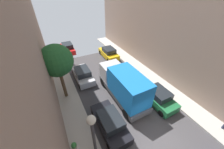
# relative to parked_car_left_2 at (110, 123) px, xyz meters

# --- Properties ---
(ground) EXTENTS (32.00, 32.00, 0.00)m
(ground) POSITION_rel_parked_car_left_2_xyz_m (2.70, -2.49, -0.72)
(ground) COLOR #423F42
(sidewalk_right) EXTENTS (2.00, 44.00, 0.15)m
(sidewalk_right) POSITION_rel_parked_car_left_2_xyz_m (7.70, -2.49, -0.64)
(sidewalk_right) COLOR #B7B2A8
(sidewalk_right) RESTS_ON ground
(parked_car_left_2) EXTENTS (1.78, 4.20, 1.57)m
(parked_car_left_2) POSITION_rel_parked_car_left_2_xyz_m (0.00, 0.00, 0.00)
(parked_car_left_2) COLOR black
(parked_car_left_2) RESTS_ON ground
(parked_car_left_3) EXTENTS (1.78, 4.20, 1.57)m
(parked_car_left_3) POSITION_rel_parked_car_left_2_xyz_m (0.00, 7.38, 0.00)
(parked_car_left_3) COLOR silver
(parked_car_left_3) RESTS_ON ground
(parked_car_left_4) EXTENTS (1.78, 4.20, 1.57)m
(parked_car_left_4) POSITION_rel_parked_car_left_2_xyz_m (0.00, 16.10, 0.00)
(parked_car_left_4) COLOR red
(parked_car_left_4) RESTS_ON ground
(parked_car_right_3) EXTENTS (1.78, 4.20, 1.57)m
(parked_car_right_3) POSITION_rel_parked_car_left_2_xyz_m (5.40, 0.47, 0.00)
(parked_car_right_3) COLOR #1E6638
(parked_car_right_3) RESTS_ON ground
(parked_car_right_4) EXTENTS (1.78, 4.20, 1.57)m
(parked_car_right_4) POSITION_rel_parked_car_left_2_xyz_m (5.40, 11.23, 0.00)
(parked_car_right_4) COLOR gold
(parked_car_right_4) RESTS_ON ground
(delivery_truck) EXTENTS (2.26, 6.60, 3.38)m
(delivery_truck) POSITION_rel_parked_car_left_2_xyz_m (2.70, 2.43, 1.07)
(delivery_truck) COLOR #4C4C51
(delivery_truck) RESTS_ON ground
(street_tree_0) EXTENTS (2.88, 2.88, 5.62)m
(street_tree_0) POSITION_rel_parked_car_left_2_xyz_m (-2.45, 5.30, 3.58)
(street_tree_0) COLOR brown
(street_tree_0) RESTS_ON sidewalk_left
(potted_plant_1) EXTENTS (0.39, 0.39, 0.65)m
(potted_plant_1) POSITION_rel_parked_car_left_2_xyz_m (-2.99, -0.37, -0.23)
(potted_plant_1) COLOR #B2A899
(potted_plant_1) RESTS_ON sidewalk_left
(lamp_post) EXTENTS (0.44, 0.44, 5.01)m
(lamp_post) POSITION_rel_parked_car_left_2_xyz_m (-1.90, -2.06, 2.77)
(lamp_post) COLOR #333338
(lamp_post) RESTS_ON sidewalk_left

